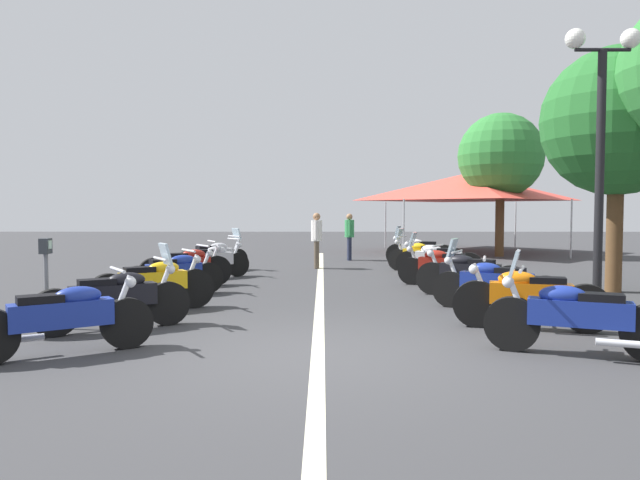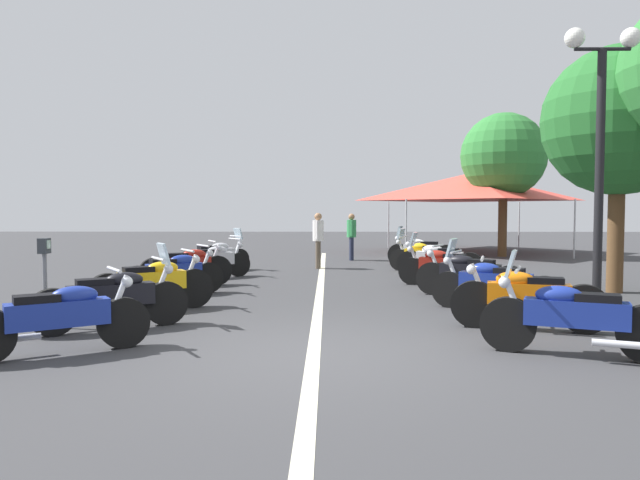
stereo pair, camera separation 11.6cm
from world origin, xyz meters
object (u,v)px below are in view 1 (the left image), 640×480
motorcycle_left_row_1 (116,297)px  motorcycle_right_row_3 (469,274)px  motorcycle_left_row_0 (64,317)px  motorcycle_left_row_3 (175,273)px  motorcycle_right_row_5 (438,259)px  motorcycle_left_row_2 (154,284)px  motorcycle_left_row_4 (187,266)px  event_tent (467,187)px  motorcycle_right_row_4 (443,265)px  bystander_1 (317,236)px  roadside_tree_2 (617,122)px  motorcycle_left_row_6 (214,255)px  motorcycle_right_row_1 (529,297)px  street_lamp_twin_globe (601,118)px  roadside_tree_0 (501,156)px  motorcycle_left_row_5 (211,260)px  parking_meter (46,266)px  motorcycle_right_row_7 (419,251)px  motorcycle_right_row_6 (422,255)px  bystander_0 (349,233)px  motorcycle_right_row_0 (576,316)px  motorcycle_right_row_2 (494,283)px

motorcycle_left_row_1 → motorcycle_right_row_3: size_ratio=0.98×
motorcycle_left_row_0 → motorcycle_left_row_3: size_ratio=1.02×
motorcycle_left_row_3 → motorcycle_right_row_5: motorcycle_right_row_5 is taller
motorcycle_left_row_2 → motorcycle_left_row_4: (3.11, 0.19, -0.00)m
motorcycle_left_row_1 → event_tent: event_tent is taller
motorcycle_right_row_4 → event_tent: (10.54, -3.15, 2.19)m
motorcycle_left_row_0 → motorcycle_left_row_3: 4.76m
motorcycle_left_row_3 → bystander_1: bearing=29.9°
roadside_tree_2 → event_tent: bearing=0.9°
motorcycle_left_row_4 → motorcycle_left_row_6: bearing=63.4°
motorcycle_right_row_1 → street_lamp_twin_globe: size_ratio=0.45×
motorcycle_left_row_4 → roadside_tree_0: (8.64, -9.53, 3.22)m
motorcycle_left_row_5 → parking_meter: size_ratio=1.40×
motorcycle_right_row_5 → parking_meter: parking_meter is taller
motorcycle_right_row_7 → motorcycle_right_row_5: bearing=110.5°
roadside_tree_0 → motorcycle_left_row_0: bearing=147.1°
motorcycle_left_row_0 → motorcycle_left_row_5: motorcycle_left_row_0 is taller
motorcycle_right_row_4 → motorcycle_right_row_6: bearing=-69.7°
street_lamp_twin_globe → roadside_tree_2: bearing=-31.6°
bystander_0 → motorcycle_right_row_0: bearing=-82.7°
motorcycle_left_row_0 → motorcycle_right_row_1: 6.08m
motorcycle_right_row_2 → roadside_tree_0: bearing=-79.6°
motorcycle_left_row_1 → motorcycle_left_row_4: bearing=59.8°
motorcycle_right_row_3 → bystander_0: (8.42, 1.94, 0.46)m
motorcycle_left_row_6 → motorcycle_right_row_0: motorcycle_right_row_0 is taller
motorcycle_left_row_0 → street_lamp_twin_globe: size_ratio=0.39×
motorcycle_left_row_2 → motorcycle_right_row_4: size_ratio=0.94×
motorcycle_right_row_5 → roadside_tree_2: roadside_tree_2 is taller
motorcycle_right_row_1 → parking_meter: 6.86m
motorcycle_left_row_0 → motorcycle_right_row_3: (4.61, -5.84, 0.01)m
motorcycle_right_row_3 → motorcycle_left_row_5: bearing=-0.2°
parking_meter → motorcycle_left_row_0: bearing=-60.3°
motorcycle_right_row_3 → motorcycle_right_row_7: motorcycle_right_row_7 is taller
motorcycle_right_row_0 → motorcycle_right_row_2: bearing=-67.4°
motorcycle_right_row_2 → motorcycle_left_row_1: bearing=43.5°
street_lamp_twin_globe → bystander_0: bearing=19.8°
roadside_tree_2 → motorcycle_left_row_6: bearing=66.1°
motorcycle_left_row_0 → motorcycle_right_row_3: size_ratio=0.93×
motorcycle_right_row_3 → motorcycle_right_row_6: motorcycle_right_row_6 is taller
motorcycle_left_row_4 → motorcycle_right_row_2: motorcycle_right_row_2 is taller
motorcycle_left_row_4 → roadside_tree_2: size_ratio=0.38×
parking_meter → roadside_tree_2: bearing=19.3°
motorcycle_left_row_2 → motorcycle_right_row_7: 9.79m
motorcycle_right_row_2 → motorcycle_right_row_3: (1.52, 0.04, -0.00)m
motorcycle_right_row_3 → motorcycle_right_row_7: bearing=-62.1°
motorcycle_right_row_4 → motorcycle_right_row_2: bearing=115.5°
motorcycle_right_row_1 → bystander_0: bystander_0 is taller
motorcycle_left_row_0 → motorcycle_left_row_5: (7.71, -0.21, -0.00)m
event_tent → parking_meter: bearing=147.3°
motorcycle_left_row_1 → motorcycle_left_row_4: (4.65, 0.10, -0.00)m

